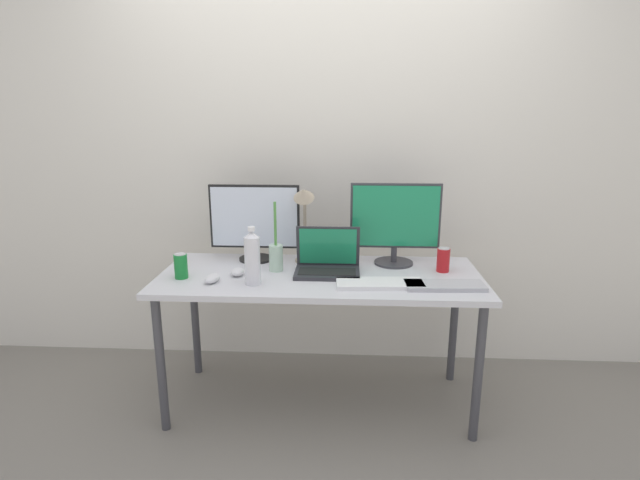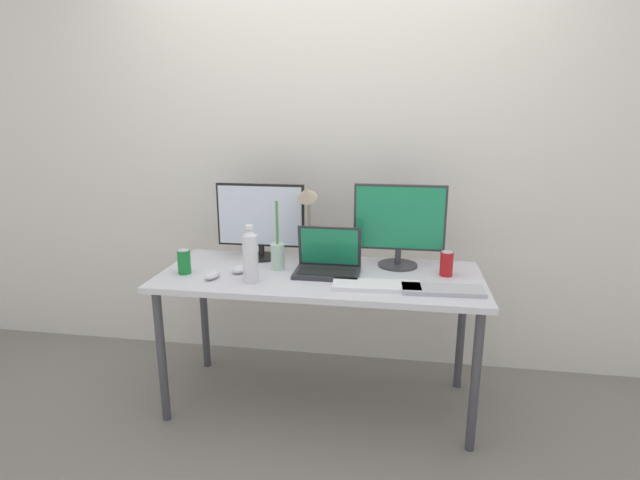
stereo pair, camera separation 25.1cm
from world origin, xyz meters
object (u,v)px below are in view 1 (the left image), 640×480
object	(u,v)px
bamboo_vase	(276,256)
soda_can_near_keyboard	(443,260)
work_desk	(320,286)
monitor_left	(255,221)
water_bottle	(252,258)
soda_can_by_laptop	(181,266)
desk_lamp	(304,209)
laptop_silver	(327,262)
mouse_by_laptop	(238,272)
monitor_center	(395,222)
mouse_by_keyboard	(212,278)
keyboard_main	(445,285)
keyboard_aux	(380,283)

from	to	relation	value
bamboo_vase	soda_can_near_keyboard	bearing A→B (deg)	2.19
work_desk	monitor_left	size ratio (longest dim) A/B	3.31
soda_can_near_keyboard	water_bottle	bearing A→B (deg)	-165.51
soda_can_by_laptop	desk_lamp	size ratio (longest dim) A/B	0.28
laptop_silver	soda_can_by_laptop	xyz separation A→B (m)	(-0.73, -0.13, 0.01)
monitor_left	mouse_by_laptop	xyz separation A→B (m)	(-0.04, -0.27, -0.21)
mouse_by_laptop	soda_can_by_laptop	bearing A→B (deg)	-167.40
monitor_center	mouse_by_keyboard	xyz separation A→B (m)	(-0.91, -0.35, -0.22)
monitor_left	mouse_by_keyboard	xyz separation A→B (m)	(-0.15, -0.38, -0.20)
work_desk	desk_lamp	world-z (taller)	desk_lamp
keyboard_main	desk_lamp	size ratio (longest dim) A/B	0.84
mouse_by_keyboard	soda_can_near_keyboard	bearing A→B (deg)	22.03
work_desk	monitor_center	distance (m)	0.53
mouse_by_keyboard	keyboard_aux	bearing A→B (deg)	10.53
water_bottle	bamboo_vase	world-z (taller)	bamboo_vase
mouse_by_keyboard	water_bottle	size ratio (longest dim) A/B	0.38
mouse_by_laptop	bamboo_vase	xyz separation A→B (m)	(0.18, 0.09, 0.06)
keyboard_aux	mouse_by_keyboard	size ratio (longest dim) A/B	3.82
monitor_center	mouse_by_keyboard	world-z (taller)	monitor_center
laptop_silver	monitor_center	bearing A→B (deg)	25.68
soda_can_near_keyboard	desk_lamp	world-z (taller)	desk_lamp
keyboard_main	soda_can_near_keyboard	size ratio (longest dim) A/B	2.96
keyboard_main	soda_can_near_keyboard	world-z (taller)	soda_can_near_keyboard
soda_can_by_laptop	laptop_silver	bearing A→B (deg)	9.86
keyboard_aux	soda_can_by_laptop	world-z (taller)	soda_can_by_laptop
monitor_left	soda_can_near_keyboard	distance (m)	1.03
monitor_left	work_desk	bearing A→B (deg)	-31.44
keyboard_main	mouse_by_laptop	size ratio (longest dim) A/B	4.00
bamboo_vase	laptop_silver	bearing A→B (deg)	-3.93
keyboard_aux	water_bottle	world-z (taller)	water_bottle
monitor_left	water_bottle	xyz separation A→B (m)	(0.06, -0.40, -0.09)
keyboard_main	monitor_center	bearing A→B (deg)	117.26
keyboard_aux	soda_can_by_laptop	size ratio (longest dim) A/B	3.28
work_desk	mouse_by_keyboard	bearing A→B (deg)	-163.21
mouse_by_laptop	bamboo_vase	bearing A→B (deg)	27.70
laptop_silver	keyboard_aux	bearing A→B (deg)	-35.27
work_desk	keyboard_main	bearing A→B (deg)	-15.57
laptop_silver	soda_can_near_keyboard	world-z (taller)	laptop_silver
monitor_left	mouse_by_laptop	size ratio (longest dim) A/B	5.30
monitor_left	soda_can_by_laptop	xyz separation A→B (m)	(-0.32, -0.33, -0.16)
water_bottle	desk_lamp	world-z (taller)	desk_lamp
monitor_left	desk_lamp	size ratio (longest dim) A/B	1.11
soda_can_near_keyboard	monitor_left	bearing A→B (deg)	171.50
keyboard_main	keyboard_aux	distance (m)	0.31
soda_can_by_laptop	bamboo_vase	bearing A→B (deg)	17.57
desk_lamp	monitor_center	bearing A→B (deg)	3.40
soda_can_near_keyboard	soda_can_by_laptop	bearing A→B (deg)	-172.35
monitor_center	keyboard_aux	size ratio (longest dim) A/B	1.16
monitor_left	monitor_center	xyz separation A→B (m)	(0.76, -0.03, 0.01)
laptop_silver	keyboard_aux	xyz separation A→B (m)	(0.26, -0.18, -0.04)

